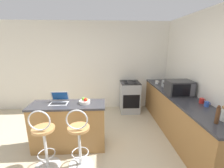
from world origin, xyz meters
The scene contains 14 objects.
wall_back centered at (0.00, 2.56, 1.30)m, with size 12.00×0.06×2.60m.
breakfast_bar centered at (-0.45, 0.64, 0.45)m, with size 1.37×0.49×0.90m.
counter_right centered at (1.84, 1.01, 0.45)m, with size 0.61×3.06×0.90m.
bar_stool_near centered at (-0.72, 0.13, 0.49)m, with size 0.40×0.40×1.04m.
bar_stool_far centered at (-0.18, 0.13, 0.49)m, with size 0.40×0.40×1.04m.
laptop centered at (-0.61, 0.70, 0.95)m, with size 0.32×0.26×0.21m.
microwave centered at (1.82, 1.03, 1.05)m, with size 0.52×0.39×0.32m.
toaster centered at (1.81, 1.59, 0.98)m, with size 0.22×0.27×0.17m.
stove_range centered at (0.97, 2.22, 0.45)m, with size 0.55×0.59×0.90m.
mug_white centered at (1.68, 1.99, 0.94)m, with size 0.10×0.08×0.09m.
mug_red centered at (2.02, 0.55, 0.94)m, with size 0.10×0.08×0.09m.
fruit_bowl centered at (-0.14, 0.65, 0.94)m, with size 0.20×0.20×0.11m.
mug_blue centered at (2.01, 0.39, 0.94)m, with size 0.09×0.07×0.09m.
pepper_mill centered at (1.75, -0.18, 1.02)m, with size 0.05×0.05×0.27m.
Camera 1 is at (0.23, -1.95, 1.94)m, focal length 24.00 mm.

